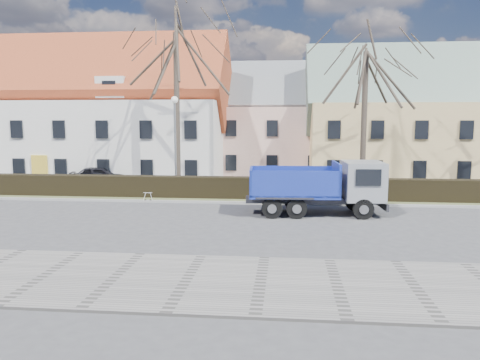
# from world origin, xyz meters

# --- Properties ---
(ground) EXTENTS (120.00, 120.00, 0.00)m
(ground) POSITION_xyz_m (0.00, 0.00, 0.00)
(ground) COLOR #434345
(sidewalk_near) EXTENTS (80.00, 5.00, 0.08)m
(sidewalk_near) POSITION_xyz_m (0.00, -8.50, 0.04)
(sidewalk_near) COLOR gray
(sidewalk_near) RESTS_ON ground
(curb_far) EXTENTS (80.00, 0.30, 0.12)m
(curb_far) POSITION_xyz_m (0.00, 4.60, 0.06)
(curb_far) COLOR gray
(curb_far) RESTS_ON ground
(grass_strip) EXTENTS (80.00, 3.00, 0.10)m
(grass_strip) POSITION_xyz_m (0.00, 6.20, 0.05)
(grass_strip) COLOR #515A32
(grass_strip) RESTS_ON ground
(hedge) EXTENTS (60.00, 0.90, 1.30)m
(hedge) POSITION_xyz_m (0.00, 6.00, 0.65)
(hedge) COLOR black
(hedge) RESTS_ON ground
(building_white) EXTENTS (26.80, 10.80, 9.50)m
(building_white) POSITION_xyz_m (-13.00, 16.00, 4.75)
(building_white) COLOR silver
(building_white) RESTS_ON ground
(building_pink) EXTENTS (10.80, 8.80, 8.00)m
(building_pink) POSITION_xyz_m (4.00, 20.00, 4.00)
(building_pink) COLOR #DCAB9B
(building_pink) RESTS_ON ground
(building_yellow) EXTENTS (18.80, 10.80, 8.50)m
(building_yellow) POSITION_xyz_m (16.00, 17.00, 4.25)
(building_yellow) COLOR #D9B977
(building_yellow) RESTS_ON ground
(tree_1) EXTENTS (9.20, 9.20, 12.65)m
(tree_1) POSITION_xyz_m (-2.00, 8.50, 6.33)
(tree_1) COLOR #393027
(tree_1) RESTS_ON ground
(tree_2) EXTENTS (8.00, 8.00, 11.00)m
(tree_2) POSITION_xyz_m (10.00, 8.50, 5.50)
(tree_2) COLOR #393027
(tree_2) RESTS_ON ground
(dump_truck) EXTENTS (7.19, 2.99, 2.82)m
(dump_truck) POSITION_xyz_m (6.44, 1.96, 1.41)
(dump_truck) COLOR navy
(dump_truck) RESTS_ON ground
(streetlight) EXTENTS (0.49, 0.49, 6.33)m
(streetlight) POSITION_xyz_m (-1.79, 7.00, 3.16)
(streetlight) COLOR gray
(streetlight) RESTS_ON ground
(cart_frame) EXTENTS (0.76, 0.48, 0.66)m
(cart_frame) POSITION_xyz_m (-3.10, 4.51, 0.33)
(cart_frame) COLOR silver
(cart_frame) RESTS_ON ground
(parked_car_a) EXTENTS (4.49, 2.38, 1.45)m
(parked_car_a) POSITION_xyz_m (-8.32, 10.78, 0.73)
(parked_car_a) COLOR black
(parked_car_a) RESTS_ON ground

